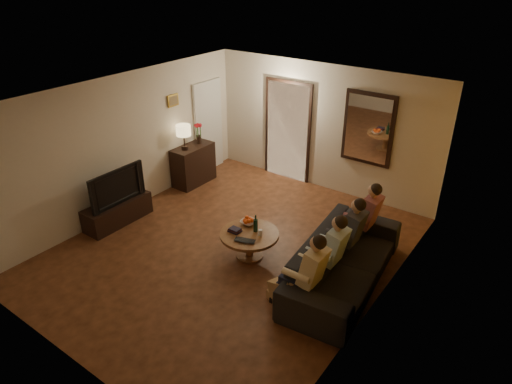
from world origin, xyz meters
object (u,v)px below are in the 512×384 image
Objects in this scene: person_b at (330,256)px; person_c at (348,237)px; bowl at (249,222)px; laptop at (244,242)px; dog at (282,290)px; tv_stand at (118,212)px; dresser at (193,165)px; coffee_table at (250,245)px; tv at (113,185)px; sofa at (344,261)px; wine_bottle at (256,223)px; person_d at (365,221)px; person_a at (308,277)px; table_lamp at (184,137)px.

person_c is at bearing 90.00° from person_b.
laptop is (0.28, -0.50, -0.02)m from bowl.
tv_stand is at bearing -159.53° from dog.
coffee_table is (2.63, -1.51, -0.20)m from dresser.
tv is 4.26m from sofa.
tv_stand is 3.71m from dog.
person_b and person_c have the same top height.
dog is (-0.46, -0.99, -0.10)m from sofa.
dresser is 3.04m from coffee_table.
tv is 0.44× the size of sofa.
tv reaches higher than sofa.
dog is 1.81× the size of wine_bottle.
dresser is 4.08m from person_d.
sofa is 7.96× the size of laptop.
sofa is 0.93m from person_a.
person_c is at bearing 19.67° from wine_bottle.
table_lamp reaches higher than dog.
tv is at bearing 179.15° from person_a.
bowl is (-1.61, 0.83, -0.12)m from person_a.
coffee_table is (-1.08, 0.70, -0.06)m from dog.
table_lamp is at bearing 155.98° from wine_bottle.
tv_stand is 2.68m from coffee_table.
dog is (-0.36, -0.69, -0.32)m from person_b.
person_c is 3.65× the size of laptop.
coffee_table is at bearing -29.94° from dresser.
tv_stand is 1.07× the size of person_d.
table_lamp is 0.45× the size of person_b.
bowl is 0.57m from laptop.
dog is (-0.36, -1.89, -0.32)m from person_d.
person_d is 2.14× the size of dog.
person_b reaches higher than bowl.
dog is (3.70, -1.99, -0.84)m from table_lamp.
person_c reaches higher than sofa.
wine_bottle is (-1.48, -0.19, 0.22)m from sofa.
bowl reaches higher than tv_stand.
table_lamp is at bearing 170.24° from person_c.
tv_stand is 4.25m from sofa.
coffee_table reaches higher than tv_stand.
sofa is at bearing -71.57° from person_c.
person_b is 1.48m from coffee_table.
tv reaches higher than laptop.
bowl is at bearing 17.36° from tv_stand.
dresser is at bearing 152.15° from bowl.
table_lamp reaches higher than coffee_table.
person_a reaches higher than sofa.
tv is 0.95× the size of person_c.
person_d is (0.00, 1.20, 0.00)m from person_b.
person_c reaches higher than dog.
laptop is (-1.33, 0.33, -0.14)m from person_a.
person_c reaches higher than dresser.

